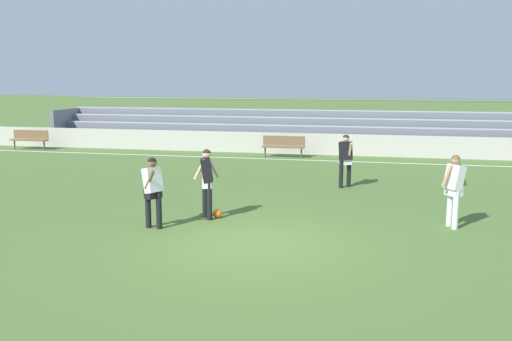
{
  "coord_description": "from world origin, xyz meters",
  "views": [
    {
      "loc": [
        2.45,
        -10.84,
        3.41
      ],
      "look_at": [
        -0.74,
        3.61,
        0.91
      ],
      "focal_mm": 39.31,
      "sensor_mm": 36.0,
      "label": 1
    }
  ],
  "objects_px": {
    "bleacher_stand": "(301,128)",
    "bench_near_bin": "(284,145)",
    "soccer_ball": "(217,213)",
    "bench_far_right": "(30,138)",
    "player_white_overlapping": "(153,187)",
    "player_dark_pressing_high": "(207,177)",
    "player_white_trailing_run": "(454,185)",
    "player_dark_wide_right": "(345,156)"
  },
  "relations": [
    {
      "from": "bench_near_bin",
      "to": "player_dark_pressing_high",
      "type": "distance_m",
      "value": 10.66
    },
    {
      "from": "player_white_trailing_run",
      "to": "player_dark_wide_right",
      "type": "bearing_deg",
      "value": 122.52
    },
    {
      "from": "player_white_overlapping",
      "to": "player_dark_pressing_high",
      "type": "relative_size",
      "value": 0.96
    },
    {
      "from": "soccer_ball",
      "to": "player_white_overlapping",
      "type": "bearing_deg",
      "value": -133.81
    },
    {
      "from": "bench_far_right",
      "to": "player_white_trailing_run",
      "type": "bearing_deg",
      "value": -29.98
    },
    {
      "from": "bleacher_stand",
      "to": "bench_near_bin",
      "type": "height_order",
      "value": "bleacher_stand"
    },
    {
      "from": "bleacher_stand",
      "to": "bench_far_right",
      "type": "bearing_deg",
      "value": -163.74
    },
    {
      "from": "player_dark_pressing_high",
      "to": "player_dark_wide_right",
      "type": "distance_m",
      "value": 5.52
    },
    {
      "from": "player_dark_pressing_high",
      "to": "player_white_trailing_run",
      "type": "distance_m",
      "value": 5.7
    },
    {
      "from": "bleacher_stand",
      "to": "player_dark_wide_right",
      "type": "bearing_deg",
      "value": -74.32
    },
    {
      "from": "bench_near_bin",
      "to": "player_dark_wide_right",
      "type": "xyz_separation_m",
      "value": [
        2.95,
        -6.02,
        0.43
      ]
    },
    {
      "from": "player_white_overlapping",
      "to": "soccer_ball",
      "type": "distance_m",
      "value": 1.86
    },
    {
      "from": "bench_far_right",
      "to": "player_white_trailing_run",
      "type": "distance_m",
      "value": 20.46
    },
    {
      "from": "soccer_ball",
      "to": "player_white_trailing_run",
      "type": "bearing_deg",
      "value": 3.33
    },
    {
      "from": "bleacher_stand",
      "to": "player_white_trailing_run",
      "type": "height_order",
      "value": "bleacher_stand"
    },
    {
      "from": "bench_far_right",
      "to": "soccer_ball",
      "type": "distance_m",
      "value": 16.17
    },
    {
      "from": "bleacher_stand",
      "to": "player_white_trailing_run",
      "type": "distance_m",
      "value": 14.83
    },
    {
      "from": "player_white_overlapping",
      "to": "player_white_trailing_run",
      "type": "bearing_deg",
      "value": 12.9
    },
    {
      "from": "bleacher_stand",
      "to": "bench_near_bin",
      "type": "bearing_deg",
      "value": -94.04
    },
    {
      "from": "bleacher_stand",
      "to": "player_white_trailing_run",
      "type": "relative_size",
      "value": 15.11
    },
    {
      "from": "player_dark_pressing_high",
      "to": "player_dark_wide_right",
      "type": "xyz_separation_m",
      "value": [
        3.0,
        4.63,
        -0.04
      ]
    },
    {
      "from": "bench_near_bin",
      "to": "player_white_overlapping",
      "type": "bearing_deg",
      "value": -94.77
    },
    {
      "from": "player_dark_pressing_high",
      "to": "soccer_ball",
      "type": "height_order",
      "value": "player_dark_pressing_high"
    },
    {
      "from": "bench_far_right",
      "to": "player_dark_pressing_high",
      "type": "bearing_deg",
      "value": -41.52
    },
    {
      "from": "bench_near_bin",
      "to": "soccer_ball",
      "type": "xyz_separation_m",
      "value": [
        0.17,
        -10.54,
        -0.44
      ]
    },
    {
      "from": "player_white_overlapping",
      "to": "soccer_ball",
      "type": "relative_size",
      "value": 7.37
    },
    {
      "from": "player_dark_pressing_high",
      "to": "soccer_ball",
      "type": "relative_size",
      "value": 7.71
    },
    {
      "from": "bench_near_bin",
      "to": "player_white_trailing_run",
      "type": "distance_m",
      "value": 11.68
    },
    {
      "from": "bleacher_stand",
      "to": "bench_far_right",
      "type": "height_order",
      "value": "bleacher_stand"
    },
    {
      "from": "player_white_overlapping",
      "to": "soccer_ball",
      "type": "height_order",
      "value": "player_white_overlapping"
    },
    {
      "from": "player_dark_wide_right",
      "to": "soccer_ball",
      "type": "bearing_deg",
      "value": -121.67
    },
    {
      "from": "player_dark_wide_right",
      "to": "bleacher_stand",
      "type": "bearing_deg",
      "value": 105.68
    },
    {
      "from": "player_dark_wide_right",
      "to": "soccer_ball",
      "type": "distance_m",
      "value": 5.38
    },
    {
      "from": "bench_far_right",
      "to": "player_dark_pressing_high",
      "type": "relative_size",
      "value": 1.06
    },
    {
      "from": "soccer_ball",
      "to": "player_dark_pressing_high",
      "type": "bearing_deg",
      "value": -151.9
    },
    {
      "from": "player_white_trailing_run",
      "to": "bench_far_right",
      "type": "bearing_deg",
      "value": 150.02
    },
    {
      "from": "player_white_trailing_run",
      "to": "soccer_ball",
      "type": "xyz_separation_m",
      "value": [
        -5.46,
        -0.32,
        -0.88
      ]
    },
    {
      "from": "bleacher_stand",
      "to": "soccer_ball",
      "type": "distance_m",
      "value": 14.16
    },
    {
      "from": "soccer_ball",
      "to": "bench_far_right",
      "type": "bearing_deg",
      "value": 139.3
    },
    {
      "from": "player_dark_pressing_high",
      "to": "bench_far_right",
      "type": "bearing_deg",
      "value": 138.48
    },
    {
      "from": "bleacher_stand",
      "to": "soccer_ball",
      "type": "relative_size",
      "value": 114.68
    },
    {
      "from": "bench_near_bin",
      "to": "player_dark_wide_right",
      "type": "relative_size",
      "value": 1.1
    }
  ]
}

